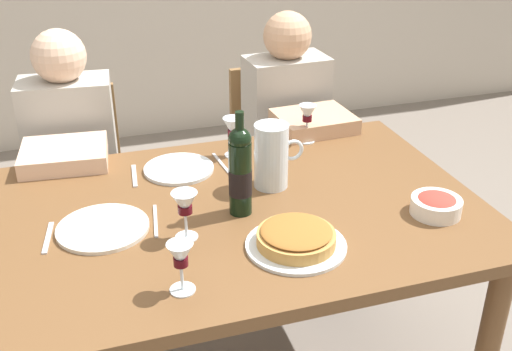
{
  "coord_description": "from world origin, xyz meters",
  "views": [
    {
      "loc": [
        -0.42,
        -1.56,
        1.69
      ],
      "look_at": [
        0.1,
        0.1,
        0.81
      ],
      "focal_mm": 43.12,
      "sensor_mm": 36.0,
      "label": 1
    }
  ],
  "objects_px": {
    "dinner_plate_right_setting": "(179,169)",
    "chair_right": "(275,149)",
    "wine_glass_left_diner": "(185,205)",
    "diner_left": "(74,178)",
    "dinner_plate_left_setting": "(103,228)",
    "wine_glass_centre": "(307,116)",
    "baked_tart": "(296,238)",
    "wine_bottle": "(240,171)",
    "wine_glass_right_diner": "(181,258)",
    "chair_left": "(79,178)",
    "wine_glass_spare": "(233,129)",
    "diner_right": "(296,146)",
    "dining_table": "(235,233)",
    "water_pitcher": "(271,159)",
    "salad_bowl": "(436,205)"
  },
  "relations": [
    {
      "from": "wine_glass_spare",
      "to": "diner_left",
      "type": "xyz_separation_m",
      "value": [
        -0.56,
        0.28,
        -0.24
      ]
    },
    {
      "from": "wine_bottle",
      "to": "wine_glass_spare",
      "type": "bearing_deg",
      "value": 77.48
    },
    {
      "from": "dining_table",
      "to": "diner_left",
      "type": "relative_size",
      "value": 1.29
    },
    {
      "from": "dining_table",
      "to": "diner_right",
      "type": "distance_m",
      "value": 0.81
    },
    {
      "from": "salad_bowl",
      "to": "dinner_plate_right_setting",
      "type": "bearing_deg",
      "value": 142.7
    },
    {
      "from": "dinner_plate_left_setting",
      "to": "chair_right",
      "type": "distance_m",
      "value": 1.27
    },
    {
      "from": "baked_tart",
      "to": "salad_bowl",
      "type": "xyz_separation_m",
      "value": [
        0.46,
        0.04,
        0.0
      ]
    },
    {
      "from": "dinner_plate_right_setting",
      "to": "wine_glass_spare",
      "type": "bearing_deg",
      "value": 15.83
    },
    {
      "from": "water_pitcher",
      "to": "wine_glass_centre",
      "type": "distance_m",
      "value": 0.38
    },
    {
      "from": "dining_table",
      "to": "diner_right",
      "type": "bearing_deg",
      "value": 55.64
    },
    {
      "from": "diner_left",
      "to": "diner_right",
      "type": "bearing_deg",
      "value": -172.99
    },
    {
      "from": "baked_tart",
      "to": "wine_bottle",
      "type": "bearing_deg",
      "value": 112.09
    },
    {
      "from": "wine_glass_left_diner",
      "to": "diner_left",
      "type": "height_order",
      "value": "diner_left"
    },
    {
      "from": "wine_glass_centre",
      "to": "dinner_plate_left_setting",
      "type": "xyz_separation_m",
      "value": [
        -0.78,
        -0.4,
        -0.1
      ]
    },
    {
      "from": "dining_table",
      "to": "diner_left",
      "type": "distance_m",
      "value": 0.79
    },
    {
      "from": "wine_bottle",
      "to": "dinner_plate_left_setting",
      "type": "distance_m",
      "value": 0.42
    },
    {
      "from": "wine_glass_right_diner",
      "to": "diner_left",
      "type": "bearing_deg",
      "value": 103.18
    },
    {
      "from": "wine_glass_spare",
      "to": "diner_right",
      "type": "xyz_separation_m",
      "value": [
        0.36,
        0.31,
        -0.24
      ]
    },
    {
      "from": "dinner_plate_left_setting",
      "to": "baked_tart",
      "type": "bearing_deg",
      "value": -26.58
    },
    {
      "from": "wine_bottle",
      "to": "dining_table",
      "type": "bearing_deg",
      "value": 110.68
    },
    {
      "from": "wine_glass_left_diner",
      "to": "chair_left",
      "type": "bearing_deg",
      "value": 105.25
    },
    {
      "from": "wine_glass_right_diner",
      "to": "baked_tart",
      "type": "bearing_deg",
      "value": 15.91
    },
    {
      "from": "wine_bottle",
      "to": "diner_right",
      "type": "xyz_separation_m",
      "value": [
        0.44,
        0.7,
        -0.28
      ]
    },
    {
      "from": "wine_glass_right_diner",
      "to": "dinner_plate_left_setting",
      "type": "xyz_separation_m",
      "value": [
        -0.16,
        0.34,
        -0.09
      ]
    },
    {
      "from": "dining_table",
      "to": "baked_tart",
      "type": "bearing_deg",
      "value": -68.08
    },
    {
      "from": "water_pitcher",
      "to": "salad_bowl",
      "type": "bearing_deg",
      "value": -37.7
    },
    {
      "from": "dinner_plate_right_setting",
      "to": "chair_right",
      "type": "xyz_separation_m",
      "value": [
        0.56,
        0.6,
        -0.27
      ]
    },
    {
      "from": "diner_left",
      "to": "diner_right",
      "type": "relative_size",
      "value": 1.0
    },
    {
      "from": "wine_glass_spare",
      "to": "chair_left",
      "type": "relative_size",
      "value": 0.16
    },
    {
      "from": "wine_glass_centre",
      "to": "dinner_plate_right_setting",
      "type": "relative_size",
      "value": 0.61
    },
    {
      "from": "water_pitcher",
      "to": "salad_bowl",
      "type": "relative_size",
      "value": 1.41
    },
    {
      "from": "diner_right",
      "to": "dining_table",
      "type": "bearing_deg",
      "value": 52.76
    },
    {
      "from": "salad_bowl",
      "to": "wine_glass_spare",
      "type": "xyz_separation_m",
      "value": [
        -0.46,
        0.57,
        0.07
      ]
    },
    {
      "from": "wine_glass_centre",
      "to": "salad_bowl",
      "type": "bearing_deg",
      "value": -74.44
    },
    {
      "from": "wine_glass_centre",
      "to": "chair_right",
      "type": "bearing_deg",
      "value": 83.86
    },
    {
      "from": "chair_right",
      "to": "water_pitcher",
      "type": "bearing_deg",
      "value": 67.0
    },
    {
      "from": "wine_glass_left_diner",
      "to": "dinner_plate_right_setting",
      "type": "xyz_separation_m",
      "value": [
        0.06,
        0.42,
        -0.1
      ]
    },
    {
      "from": "wine_glass_left_diner",
      "to": "dinner_plate_left_setting",
      "type": "height_order",
      "value": "wine_glass_left_diner"
    },
    {
      "from": "dinner_plate_left_setting",
      "to": "salad_bowl",
      "type": "bearing_deg",
      "value": -12.14
    },
    {
      "from": "baked_tart",
      "to": "dinner_plate_right_setting",
      "type": "relative_size",
      "value": 1.17
    },
    {
      "from": "wine_bottle",
      "to": "wine_glass_centre",
      "type": "relative_size",
      "value": 2.23
    },
    {
      "from": "chair_right",
      "to": "dinner_plate_left_setting",
      "type": "bearing_deg",
      "value": 44.57
    },
    {
      "from": "dinner_plate_left_setting",
      "to": "wine_glass_right_diner",
      "type": "bearing_deg",
      "value": -64.68
    },
    {
      "from": "diner_right",
      "to": "baked_tart",
      "type": "bearing_deg",
      "value": 66.16
    },
    {
      "from": "wine_bottle",
      "to": "water_pitcher",
      "type": "relative_size",
      "value": 1.52
    },
    {
      "from": "water_pitcher",
      "to": "dinner_plate_right_setting",
      "type": "distance_m",
      "value": 0.34
    },
    {
      "from": "wine_glass_left_diner",
      "to": "chair_right",
      "type": "xyz_separation_m",
      "value": [
        0.62,
        1.02,
        -0.37
      ]
    },
    {
      "from": "wine_glass_centre",
      "to": "chair_left",
      "type": "height_order",
      "value": "wine_glass_centre"
    },
    {
      "from": "baked_tart",
      "to": "dinner_plate_right_setting",
      "type": "xyz_separation_m",
      "value": [
        -0.21,
        0.55,
        -0.02
      ]
    },
    {
      "from": "dining_table",
      "to": "wine_bottle",
      "type": "bearing_deg",
      "value": -69.32
    }
  ]
}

